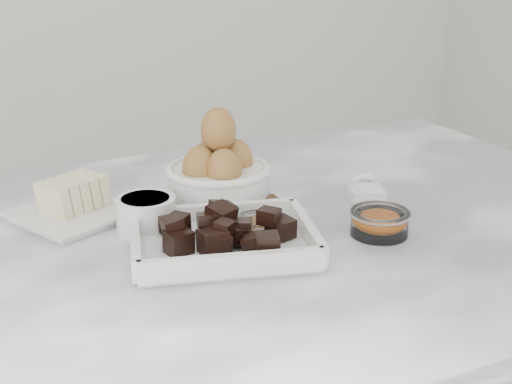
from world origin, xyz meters
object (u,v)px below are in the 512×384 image
(chocolate_dish, at_px, (223,234))
(salt_spoon, at_px, (366,190))
(honey_bowl, at_px, (260,226))
(zest_bowl, at_px, (380,221))
(egg_bowl, at_px, (218,175))
(vanilla_spoon, at_px, (264,204))
(sugar_ramekin, at_px, (146,213))
(butter_plate, at_px, (70,205))

(chocolate_dish, distance_m, salt_spoon, 0.29)
(honey_bowl, xyz_separation_m, salt_spoon, (0.21, 0.06, -0.00))
(zest_bowl, relative_size, salt_spoon, 1.12)
(egg_bowl, bearing_deg, honey_bowl, -87.69)
(vanilla_spoon, xyz_separation_m, salt_spoon, (0.17, -0.02, -0.00))
(sugar_ramekin, bearing_deg, egg_bowl, 20.71)
(egg_bowl, xyz_separation_m, zest_bowl, (0.15, -0.20, -0.03))
(butter_plate, relative_size, egg_bowl, 1.24)
(salt_spoon, bearing_deg, sugar_ramekin, 176.46)
(sugar_ramekin, relative_size, zest_bowl, 0.99)
(chocolate_dish, height_order, egg_bowl, egg_bowl)
(sugar_ramekin, distance_m, vanilla_spoon, 0.18)
(butter_plate, distance_m, honey_bowl, 0.28)
(honey_bowl, xyz_separation_m, zest_bowl, (0.15, -0.06, 0.00))
(egg_bowl, height_order, zest_bowl, egg_bowl)
(chocolate_dish, bearing_deg, honey_bowl, 19.84)
(honey_bowl, bearing_deg, chocolate_dish, -160.16)
(salt_spoon, bearing_deg, zest_bowl, -116.26)
(vanilla_spoon, relative_size, salt_spoon, 0.88)
(sugar_ramekin, height_order, zest_bowl, sugar_ramekin)
(egg_bowl, bearing_deg, zest_bowl, -51.75)
(egg_bowl, distance_m, salt_spoon, 0.23)
(honey_bowl, relative_size, vanilla_spoon, 1.01)
(zest_bowl, height_order, vanilla_spoon, vanilla_spoon)
(salt_spoon, bearing_deg, vanilla_spoon, 174.70)
(chocolate_dish, bearing_deg, egg_bowl, 69.32)
(butter_plate, relative_size, salt_spoon, 2.65)
(butter_plate, xyz_separation_m, honey_bowl, (0.22, -0.17, -0.01))
(chocolate_dish, bearing_deg, salt_spoon, 17.23)
(sugar_ramekin, distance_m, salt_spoon, 0.35)
(egg_bowl, bearing_deg, salt_spoon, -17.77)
(egg_bowl, height_order, vanilla_spoon, egg_bowl)
(honey_bowl, bearing_deg, egg_bowl, 92.31)
(egg_bowl, bearing_deg, sugar_ramekin, -159.29)
(sugar_ramekin, relative_size, salt_spoon, 1.11)
(butter_plate, bearing_deg, egg_bowl, -10.46)
(chocolate_dish, relative_size, egg_bowl, 1.73)
(honey_bowl, distance_m, zest_bowl, 0.16)
(vanilla_spoon, bearing_deg, egg_bowl, 132.33)
(butter_plate, relative_size, zest_bowl, 2.36)
(chocolate_dish, relative_size, butter_plate, 1.40)
(butter_plate, distance_m, salt_spoon, 0.44)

